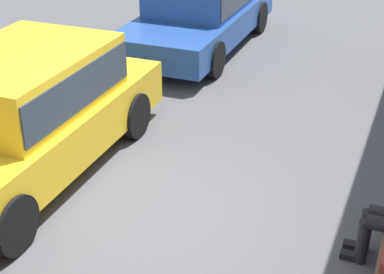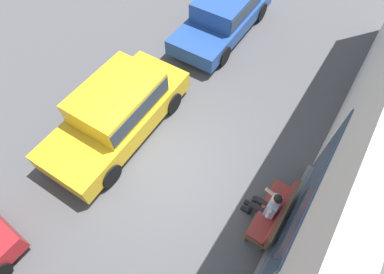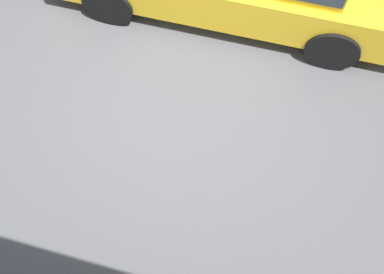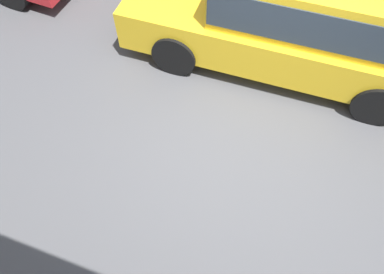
{
  "view_description": "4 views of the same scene",
  "coord_description": "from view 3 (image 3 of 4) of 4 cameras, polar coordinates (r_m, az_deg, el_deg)",
  "views": [
    {
      "loc": [
        5.0,
        2.6,
        3.86
      ],
      "look_at": [
        -0.47,
        0.32,
        0.8
      ],
      "focal_mm": 55.0,
      "sensor_mm": 36.0,
      "label": 1
    },
    {
      "loc": [
        2.85,
        2.6,
        7.12
      ],
      "look_at": [
        -0.55,
        0.35,
        0.98
      ],
      "focal_mm": 28.0,
      "sensor_mm": 36.0,
      "label": 2
    },
    {
      "loc": [
        -0.87,
        2.6,
        5.1
      ],
      "look_at": [
        -0.37,
        0.77,
        0.87
      ],
      "focal_mm": 45.0,
      "sensor_mm": 36.0,
      "label": 3
    },
    {
      "loc": [
        -0.38,
        2.6,
        4.16
      ],
      "look_at": [
        0.27,
        0.82,
        1.23
      ],
      "focal_mm": 35.0,
      "sensor_mm": 36.0,
      "label": 4
    }
  ],
  "objects": [
    {
      "name": "ground_plane",
      "position": [
        5.79,
        -1.52,
        4.06
      ],
      "size": [
        60.0,
        60.0,
        0.0
      ],
      "primitive_type": "plane",
      "color": "#4C4C4F"
    }
  ]
}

